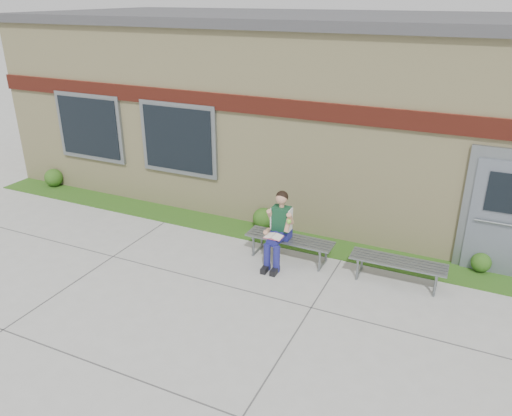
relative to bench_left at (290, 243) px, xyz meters
The scene contains 9 objects.
ground 1.90m from the bench_left, 92.49° to the right, with size 80.00×80.00×0.00m, color #9E9E99.
grass_strip 0.81m from the bench_left, 96.30° to the left, with size 16.00×0.80×0.02m, color #1F5015.
school_building 4.49m from the bench_left, 91.14° to the left, with size 16.20×6.22×4.20m.
bench_left is the anchor object (origin of this frame).
bench_right 2.00m from the bench_left, ahead, with size 1.63×0.48×0.42m.
girl 0.45m from the bench_left, 124.23° to the right, with size 0.51×0.84×1.37m.
shrub_west 7.01m from the bench_left, behind, with size 0.46×0.46×0.46m, color #1F5015.
shrub_mid 1.40m from the bench_left, 135.00° to the left, with size 0.44×0.44×0.44m, color #1F5015.
shrub_east 3.45m from the bench_left, 16.60° to the left, with size 0.35×0.35×0.35m, color #1F5015.
Camera 1 is at (3.03, -5.95, 4.64)m, focal length 35.00 mm.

